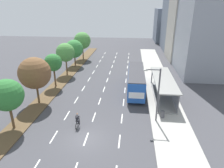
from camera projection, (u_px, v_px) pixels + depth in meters
ground_plane at (86, 139)px, 20.52m from camera, size 140.00×140.00×0.00m
median_strip at (68, 74)px, 39.76m from camera, size 2.60×52.00×0.12m
sidewalk_right at (156, 77)px, 38.06m from camera, size 4.50×52.00×0.15m
lane_divider_left at (89, 79)px, 37.12m from camera, size 0.14×46.24×0.01m
lane_divider_center at (107, 80)px, 36.78m from camera, size 0.14×46.24×0.01m
lane_divider_right at (126, 81)px, 36.45m from camera, size 0.14×46.24×0.01m
bus_shelter at (165, 85)px, 29.36m from camera, size 2.90×11.46×2.86m
bus at (136, 78)px, 31.61m from camera, size 2.54×11.29×3.37m
cyclist at (77, 121)px, 22.35m from camera, size 0.46×1.82×1.71m
median_tree_nearest at (7, 95)px, 20.70m from camera, size 3.44×3.44×5.80m
median_tree_second at (35, 73)px, 26.33m from camera, size 4.32×4.32×6.59m
median_tree_third at (53, 63)px, 32.19m from camera, size 2.88×2.88×5.61m
median_tree_fourth at (65, 53)px, 37.84m from camera, size 3.59×3.59×6.25m
median_tree_fifth at (74, 49)px, 43.83m from camera, size 4.02×4.02×5.89m
median_tree_farthest at (82, 41)px, 49.25m from camera, size 4.20×4.20×6.80m
streetlight at (157, 92)px, 22.22m from camera, size 1.91×0.24×6.50m
trash_bin at (162, 114)px, 24.07m from camera, size 0.52×0.52×0.85m
building_near_right at (202, 26)px, 38.37m from camera, size 7.91×14.75×18.49m
building_mid_right at (189, 16)px, 47.37m from camera, size 8.33×10.54×21.36m
building_far_right at (180, 15)px, 59.26m from camera, size 8.91×12.37×20.84m
building_tall_right at (170, 25)px, 74.29m from camera, size 11.17×12.30×12.04m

